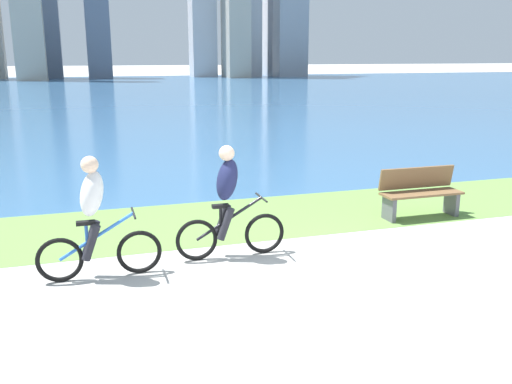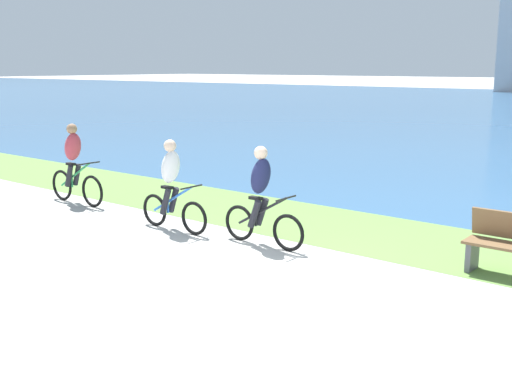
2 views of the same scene
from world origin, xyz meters
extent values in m
plane|color=#B2AFA8|center=(0.00, 0.00, 0.00)|extent=(300.00, 300.00, 0.00)
cube|color=#6B9947|center=(0.00, 3.49, 0.00)|extent=(120.00, 2.63, 0.01)
torus|color=black|center=(0.06, 1.67, 0.30)|extent=(0.61, 0.06, 0.61)
torus|color=black|center=(-0.96, 1.67, 0.30)|extent=(0.61, 0.06, 0.61)
cylinder|color=black|center=(-0.48, 1.67, 0.58)|extent=(0.99, 0.04, 0.59)
cylinder|color=black|center=(-0.61, 1.67, 0.53)|extent=(0.04, 0.04, 0.45)
cube|color=black|center=(-0.61, 1.67, 0.78)|extent=(0.24, 0.10, 0.05)
cylinder|color=black|center=(0.01, 1.67, 0.86)|extent=(0.03, 0.52, 0.03)
ellipsoid|color=#1E234C|center=(-0.50, 1.67, 1.16)|extent=(0.40, 0.36, 0.65)
sphere|color=beige|center=(-0.50, 1.67, 1.54)|extent=(0.22, 0.22, 0.22)
cylinder|color=#26262D|center=(-0.55, 1.77, 0.54)|extent=(0.27, 0.11, 0.49)
cylinder|color=#26262D|center=(-0.55, 1.57, 0.54)|extent=(0.27, 0.11, 0.49)
torus|color=black|center=(-1.79, 1.43, 0.30)|extent=(0.60, 0.06, 0.60)
torus|color=black|center=(-2.81, 1.43, 0.30)|extent=(0.60, 0.06, 0.60)
cylinder|color=blue|center=(-2.32, 1.43, 0.58)|extent=(0.99, 0.04, 0.59)
cylinder|color=blue|center=(-2.45, 1.43, 0.53)|extent=(0.04, 0.04, 0.45)
cube|color=black|center=(-2.45, 1.43, 0.77)|extent=(0.24, 0.10, 0.05)
cylinder|color=black|center=(-1.84, 1.43, 0.85)|extent=(0.03, 0.52, 0.03)
ellipsoid|color=white|center=(-2.35, 1.43, 1.15)|extent=(0.40, 0.36, 0.65)
sphere|color=beige|center=(-2.35, 1.43, 1.53)|extent=(0.22, 0.22, 0.22)
cylinder|color=#26262D|center=(-2.40, 1.53, 0.53)|extent=(0.27, 0.11, 0.49)
cylinder|color=#26262D|center=(-2.40, 1.33, 0.53)|extent=(0.27, 0.11, 0.49)
torus|color=black|center=(-4.99, 1.67, 0.34)|extent=(0.68, 0.06, 0.68)
torus|color=black|center=(-6.07, 1.67, 0.34)|extent=(0.68, 0.06, 0.68)
cylinder|color=#268C4C|center=(-5.55, 1.67, 0.63)|extent=(1.05, 0.04, 0.63)
cylinder|color=#268C4C|center=(-5.69, 1.67, 0.58)|extent=(0.04, 0.04, 0.49)
cube|color=black|center=(-5.69, 1.67, 0.85)|extent=(0.24, 0.10, 0.05)
cylinder|color=black|center=(-5.04, 1.67, 0.93)|extent=(0.03, 0.52, 0.03)
ellipsoid|color=#BF3F4C|center=(-5.58, 1.67, 1.23)|extent=(0.40, 0.36, 0.65)
sphere|color=#A57A59|center=(-5.58, 1.67, 1.61)|extent=(0.22, 0.22, 0.22)
cylinder|color=#26262D|center=(-5.64, 1.77, 0.61)|extent=(0.27, 0.11, 0.49)
cylinder|color=#26262D|center=(-5.64, 1.57, 0.61)|extent=(0.27, 0.11, 0.49)
cube|color=#595960|center=(2.69, 2.58, 0.23)|extent=(0.08, 0.37, 0.45)
camera|label=1|loc=(-2.37, -5.71, 2.88)|focal=38.67mm
camera|label=2|loc=(5.66, -6.12, 2.92)|focal=43.75mm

